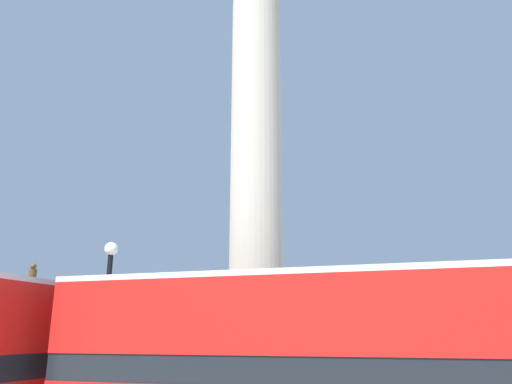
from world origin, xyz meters
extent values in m
cube|color=#BCB29E|center=(0.00, 0.00, 1.72)|extent=(4.54, 4.54, 1.15)
cylinder|color=#BCB29E|center=(0.00, 0.00, 9.48)|extent=(1.82, 1.82, 14.37)
cube|color=black|center=(2.42, -5.58, 2.48)|extent=(10.51, 2.89, 0.55)
cube|color=red|center=(2.42, -5.58, 3.50)|extent=(10.51, 2.94, 1.50)
cube|color=silver|center=(2.42, -5.58, 4.31)|extent=(10.51, 2.94, 0.12)
cube|color=#BCB29E|center=(-11.28, 3.07, 1.44)|extent=(4.08, 3.06, 2.88)
ellipsoid|color=brown|center=(-11.28, 3.07, 4.54)|extent=(2.11, 1.21, 1.05)
cone|color=brown|center=(-10.31, 3.15, 5.02)|extent=(1.06, 0.66, 1.11)
cylinder|color=brown|center=(-11.28, 3.07, 5.52)|extent=(0.36, 0.36, 0.90)
sphere|color=brown|center=(-11.28, 3.07, 6.11)|extent=(0.28, 0.28, 0.28)
cylinder|color=brown|center=(-10.65, 3.41, 3.45)|extent=(0.20, 0.20, 1.13)
cylinder|color=brown|center=(-10.61, 2.83, 3.45)|extent=(0.20, 0.20, 1.13)
cylinder|color=brown|center=(-11.95, 3.31, 3.45)|extent=(0.20, 0.20, 1.13)
cylinder|color=brown|center=(-11.90, 2.73, 3.45)|extent=(0.20, 0.20, 1.13)
cylinder|color=black|center=(-2.99, -4.19, 2.60)|extent=(0.14, 0.14, 5.21)
sphere|color=white|center=(-2.99, -4.19, 5.39)|extent=(0.36, 0.36, 0.36)
camera|label=1|loc=(4.31, -16.23, 3.14)|focal=35.00mm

